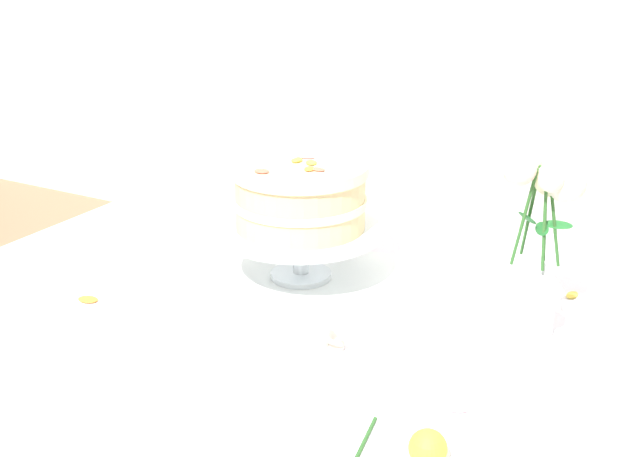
# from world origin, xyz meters

# --- Properties ---
(dining_table) EXTENTS (1.40, 1.00, 0.74)m
(dining_table) POSITION_xyz_m (0.00, -0.03, 0.65)
(dining_table) COLOR white
(dining_table) RESTS_ON ground
(linen_napkin) EXTENTS (0.38, 0.38, 0.00)m
(linen_napkin) POSITION_xyz_m (-0.10, 0.05, 0.74)
(linen_napkin) COLOR white
(linen_napkin) RESTS_ON dining_table
(cake_stand) EXTENTS (0.29, 0.29, 0.10)m
(cake_stand) POSITION_xyz_m (-0.10, 0.05, 0.82)
(cake_stand) COLOR silver
(cake_stand) RESTS_ON linen_napkin
(layer_cake) EXTENTS (0.24, 0.24, 0.12)m
(layer_cake) POSITION_xyz_m (-0.10, 0.05, 0.90)
(layer_cake) COLOR beige
(layer_cake) RESTS_ON cake_stand
(flower_vase) EXTENTS (0.12, 0.09, 0.30)m
(flower_vase) POSITION_xyz_m (0.32, 0.04, 0.89)
(flower_vase) COLOR silver
(flower_vase) RESTS_ON dining_table
(teacup) EXTENTS (0.12, 0.12, 0.05)m
(teacup) POSITION_xyz_m (0.04, -0.17, 0.76)
(teacup) COLOR silver
(teacup) RESTS_ON dining_table
(fallen_rose) EXTENTS (0.12, 0.14, 0.05)m
(fallen_rose) POSITION_xyz_m (0.31, -0.35, 0.76)
(fallen_rose) COLOR #2D6028
(fallen_rose) RESTS_ON dining_table
(loose_petal_0) EXTENTS (0.04, 0.03, 0.00)m
(loose_petal_0) POSITION_xyz_m (0.30, -0.22, 0.74)
(loose_petal_0) COLOR pink
(loose_petal_0) RESTS_ON dining_table
(loose_petal_1) EXTENTS (0.04, 0.03, 0.01)m
(loose_petal_1) POSITION_xyz_m (-0.37, -0.21, 0.74)
(loose_petal_1) COLOR orange
(loose_petal_1) RESTS_ON dining_table
(loose_petal_2) EXTENTS (0.02, 0.03, 0.01)m
(loose_petal_2) POSITION_xyz_m (0.35, 0.22, 0.74)
(loose_petal_2) COLOR yellow
(loose_petal_2) RESTS_ON dining_table
(loose_petal_3) EXTENTS (0.05, 0.04, 0.00)m
(loose_petal_3) POSITION_xyz_m (-0.11, 0.30, 0.74)
(loose_petal_3) COLOR pink
(loose_petal_3) RESTS_ON dining_table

